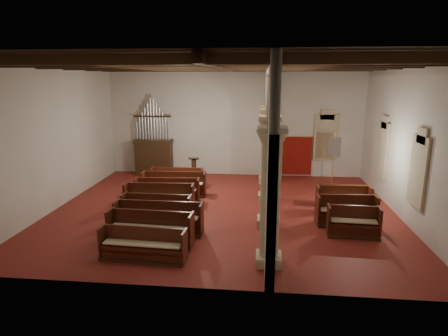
% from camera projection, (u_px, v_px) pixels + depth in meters
% --- Properties ---
extents(floor, '(14.00, 14.00, 0.00)m').
position_uv_depth(floor, '(223.00, 210.00, 15.58)').
color(floor, maroon).
rests_on(floor, ground).
extents(ceiling, '(14.00, 14.00, 0.00)m').
position_uv_depth(ceiling, '(223.00, 60.00, 14.17)').
color(ceiling, black).
rests_on(ceiling, wall_back).
extents(wall_back, '(14.00, 0.02, 6.00)m').
position_uv_depth(wall_back, '(234.00, 122.00, 20.68)').
color(wall_back, silver).
rests_on(wall_back, floor).
extents(wall_front, '(14.00, 0.02, 6.00)m').
position_uv_depth(wall_front, '(198.00, 177.00, 9.07)').
color(wall_front, silver).
rests_on(wall_front, floor).
extents(wall_left, '(0.02, 12.00, 6.00)m').
position_uv_depth(wall_left, '(56.00, 136.00, 15.56)').
color(wall_left, silver).
rests_on(wall_left, floor).
extents(wall_right, '(0.02, 12.00, 6.00)m').
position_uv_depth(wall_right, '(407.00, 142.00, 14.19)').
color(wall_right, silver).
rests_on(wall_right, floor).
extents(ceiling_beams, '(13.80, 11.80, 0.30)m').
position_uv_depth(ceiling_beams, '(223.00, 65.00, 14.21)').
color(ceiling_beams, '#331E10').
rests_on(ceiling_beams, wall_back).
extents(arcade, '(0.90, 11.90, 6.00)m').
position_uv_depth(arcade, '(269.00, 125.00, 14.57)').
color(arcade, tan).
rests_on(arcade, floor).
extents(window_right_a, '(0.03, 1.00, 2.20)m').
position_uv_depth(window_right_a, '(419.00, 172.00, 12.93)').
color(window_right_a, '#2E684B').
rests_on(window_right_a, wall_right).
extents(window_right_b, '(0.03, 1.00, 2.20)m').
position_uv_depth(window_right_b, '(383.00, 150.00, 16.80)').
color(window_right_b, '#2E684B').
rests_on(window_right_b, wall_right).
extents(window_back, '(1.00, 0.03, 2.20)m').
position_uv_depth(window_back, '(326.00, 137.00, 20.36)').
color(window_back, '#2E684B').
rests_on(window_back, wall_back).
extents(pipe_organ, '(2.10, 0.85, 4.40)m').
position_uv_depth(pipe_organ, '(154.00, 151.00, 21.01)').
color(pipe_organ, '#331E10').
rests_on(pipe_organ, floor).
extents(lectern, '(0.56, 0.57, 1.33)m').
position_uv_depth(lectern, '(194.00, 171.00, 19.93)').
color(lectern, '#351910').
rests_on(lectern, floor).
extents(dossal_curtain, '(1.80, 0.07, 2.17)m').
position_uv_depth(dossal_curtain, '(297.00, 156.00, 20.69)').
color(dossal_curtain, maroon).
rests_on(dossal_curtain, floor).
extents(processional_banner, '(0.60, 0.76, 2.71)m').
position_uv_depth(processional_banner, '(333.00, 170.00, 18.81)').
color(processional_banner, '#331E10').
rests_on(processional_banner, floor).
extents(hymnal_box_a, '(0.35, 0.32, 0.29)m').
position_uv_depth(hymnal_box_a, '(166.00, 245.00, 11.76)').
color(hymnal_box_a, navy).
rests_on(hymnal_box_a, floor).
extents(hymnal_box_b, '(0.30, 0.25, 0.27)m').
position_uv_depth(hymnal_box_b, '(187.00, 221.00, 13.71)').
color(hymnal_box_b, navy).
rests_on(hymnal_box_b, floor).
extents(hymnal_box_c, '(0.37, 0.31, 0.36)m').
position_uv_depth(hymnal_box_c, '(197.00, 208.00, 15.02)').
color(hymnal_box_c, '#153995').
rests_on(hymnal_box_c, floor).
extents(tube_heater_a, '(0.97, 0.41, 0.10)m').
position_uv_depth(tube_heater_a, '(128.00, 247.00, 11.79)').
color(tube_heater_a, silver).
rests_on(tube_heater_a, floor).
extents(tube_heater_b, '(1.06, 0.28, 0.11)m').
position_uv_depth(tube_heater_b, '(165.00, 237.00, 12.51)').
color(tube_heater_b, white).
rests_on(tube_heater_b, floor).
extents(nave_pew_0, '(2.66, 0.80, 0.99)m').
position_uv_depth(nave_pew_0, '(143.00, 249.00, 11.25)').
color(nave_pew_0, '#331E10').
rests_on(nave_pew_0, floor).
extents(nave_pew_1, '(2.86, 0.88, 1.12)m').
position_uv_depth(nave_pew_1, '(151.00, 234.00, 12.29)').
color(nave_pew_1, '#331E10').
rests_on(nave_pew_1, floor).
extents(nave_pew_2, '(3.11, 0.77, 1.13)m').
position_uv_depth(nave_pew_2, '(159.00, 223.00, 13.21)').
color(nave_pew_2, '#331E10').
rests_on(nave_pew_2, floor).
extents(nave_pew_3, '(2.66, 0.73, 1.04)m').
position_uv_depth(nave_pew_3, '(157.00, 212.00, 14.31)').
color(nave_pew_3, '#331E10').
rests_on(nave_pew_3, floor).
extents(nave_pew_4, '(2.88, 0.88, 1.12)m').
position_uv_depth(nave_pew_4, '(160.00, 202.00, 15.48)').
color(nave_pew_4, '#331E10').
rests_on(nave_pew_4, floor).
extents(nave_pew_5, '(2.85, 0.88, 1.05)m').
position_uv_depth(nave_pew_5, '(168.00, 194.00, 16.54)').
color(nave_pew_5, '#331E10').
rests_on(nave_pew_5, floor).
extents(nave_pew_6, '(2.97, 0.83, 1.11)m').
position_uv_depth(nave_pew_6, '(174.00, 188.00, 17.44)').
color(nave_pew_6, '#331E10').
rests_on(nave_pew_6, floor).
extents(nave_pew_7, '(2.60, 0.73, 1.02)m').
position_uv_depth(nave_pew_7, '(177.00, 181.00, 18.62)').
color(nave_pew_7, '#331E10').
rests_on(nave_pew_7, floor).
extents(aisle_pew_0, '(1.78, 0.79, 1.05)m').
position_uv_depth(aisle_pew_0, '(353.00, 226.00, 12.95)').
color(aisle_pew_0, '#331E10').
rests_on(aisle_pew_0, floor).
extents(aisle_pew_1, '(2.23, 0.89, 1.13)m').
position_uv_depth(aisle_pew_1, '(346.00, 215.00, 13.92)').
color(aisle_pew_1, '#331E10').
rests_on(aisle_pew_1, floor).
extents(aisle_pew_2, '(2.16, 0.83, 1.13)m').
position_uv_depth(aisle_pew_2, '(343.00, 204.00, 15.11)').
color(aisle_pew_2, '#331E10').
rests_on(aisle_pew_2, floor).
extents(aisle_pew_3, '(1.88, 0.74, 0.95)m').
position_uv_depth(aisle_pew_3, '(338.00, 199.00, 15.93)').
color(aisle_pew_3, '#331E10').
rests_on(aisle_pew_3, floor).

